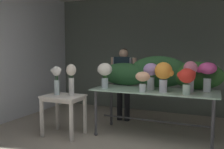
# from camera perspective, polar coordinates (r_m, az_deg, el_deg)

# --- Properties ---
(ground_plane) EXTENTS (7.96, 7.96, 0.00)m
(ground_plane) POSITION_cam_1_polar(r_m,az_deg,el_deg) (4.84, 6.65, -13.25)
(ground_plane) COLOR #9E9384
(wall_back) EXTENTS (5.86, 0.12, 2.97)m
(wall_back) POSITION_cam_1_polar(r_m,az_deg,el_deg) (6.34, 11.57, 4.80)
(wall_back) COLOR slate
(wall_back) RESTS_ON ground
(wall_left) EXTENTS (0.12, 3.74, 2.97)m
(wall_left) POSITION_cam_1_polar(r_m,az_deg,el_deg) (6.10, -20.61, 4.54)
(wall_left) COLOR silver
(wall_left) RESTS_ON ground
(display_table_glass) EXTENTS (2.18, 0.91, 0.87)m
(display_table_glass) POSITION_cam_1_polar(r_m,az_deg,el_deg) (4.46, 9.78, -5.06)
(display_table_glass) COLOR #AED1BB
(display_table_glass) RESTS_ON ground
(side_table_white) EXTENTS (0.70, 0.54, 0.75)m
(side_table_white) POSITION_cam_1_polar(r_m,az_deg,el_deg) (4.58, -11.23, -6.13)
(side_table_white) COLOR silver
(side_table_white) RESTS_ON ground
(florist) EXTENTS (0.60, 0.24, 1.61)m
(florist) POSITION_cam_1_polar(r_m,az_deg,el_deg) (5.42, 2.66, -0.46)
(florist) COLOR #232328
(florist) RESTS_ON ground
(foliage_backdrop) EXTENTS (2.35, 0.31, 0.59)m
(foliage_backdrop) POSITION_cam_1_polar(r_m,az_deg,el_deg) (4.73, 10.80, 0.20)
(foliage_backdrop) COLOR #28562D
(foliage_backdrop) RESTS_ON display_table_glass
(vase_sunset_hydrangea) EXTENTS (0.32, 0.29, 0.50)m
(vase_sunset_hydrangea) POSITION_cam_1_polar(r_m,az_deg,el_deg) (4.18, 11.91, 0.21)
(vase_sunset_hydrangea) COLOR silver
(vase_sunset_hydrangea) RESTS_ON display_table_glass
(vase_rosy_roses) EXTENTS (0.23, 0.23, 0.52)m
(vase_rosy_roses) POSITION_cam_1_polar(r_m,az_deg,el_deg) (4.34, 17.76, 0.35)
(vase_rosy_roses) COLOR silver
(vase_rosy_roses) RESTS_ON display_table_glass
(vase_scarlet_ranunculus) EXTENTS (0.29, 0.26, 0.42)m
(vase_scarlet_ranunculus) POSITION_cam_1_polar(r_m,az_deg,el_deg) (4.05, 16.99, -0.73)
(vase_scarlet_ranunculus) COLOR silver
(vase_scarlet_ranunculus) RESTS_ON display_table_glass
(vase_ivory_tulips) EXTENTS (0.27, 0.27, 0.47)m
(vase_ivory_tulips) POSITION_cam_1_polar(r_m,az_deg,el_deg) (4.53, -1.70, 0.57)
(vase_ivory_tulips) COLOR silver
(vase_ivory_tulips) RESTS_ON display_table_glass
(vase_fuchsia_peonies) EXTENTS (0.33, 0.29, 0.50)m
(vase_fuchsia_peonies) POSITION_cam_1_polar(r_m,az_deg,el_deg) (4.41, 21.29, 0.53)
(vase_fuchsia_peonies) COLOR silver
(vase_fuchsia_peonies) RESTS_ON display_table_glass
(vase_lilac_dahlias) EXTENTS (0.27, 0.27, 0.47)m
(vase_lilac_dahlias) POSITION_cam_1_polar(r_m,az_deg,el_deg) (4.42, 9.02, 0.41)
(vase_lilac_dahlias) COLOR silver
(vase_lilac_dahlias) RESTS_ON display_table_glass
(vase_peach_freesia) EXTENTS (0.24, 0.24, 0.34)m
(vase_peach_freesia) POSITION_cam_1_polar(r_m,az_deg,el_deg) (4.14, 7.18, -1.01)
(vase_peach_freesia) COLOR silver
(vase_peach_freesia) RESTS_ON display_table_glass
(vase_white_roses_tall) EXTENTS (0.20, 0.16, 0.53)m
(vase_white_roses_tall) POSITION_cam_1_polar(r_m,az_deg,el_deg) (4.60, -12.79, -0.81)
(vase_white_roses_tall) COLOR silver
(vase_white_roses_tall) RESTS_ON side_table_white
(vase_cream_lisianthus_tall) EXTENTS (0.20, 0.18, 0.57)m
(vase_cream_lisianthus_tall) POSITION_cam_1_polar(r_m,az_deg,el_deg) (4.48, -9.49, -0.54)
(vase_cream_lisianthus_tall) COLOR silver
(vase_cream_lisianthus_tall) RESTS_ON side_table_white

